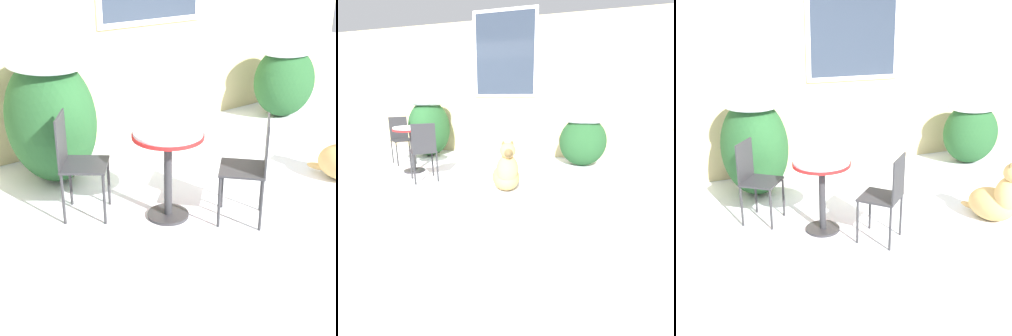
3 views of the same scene
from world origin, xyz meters
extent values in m
plane|color=white|center=(0.00, 0.00, 0.00)|extent=(16.00, 16.00, 0.00)
cube|color=#D1BC84|center=(0.00, 2.20, 1.38)|extent=(8.00, 0.06, 2.75)
ellipsoid|color=#235128|center=(-0.77, 1.59, 0.59)|extent=(0.80, 1.01, 1.18)
ellipsoid|color=white|center=(-0.77, 1.59, 1.12)|extent=(0.68, 0.86, 0.12)
ellipsoid|color=#235128|center=(2.41, 1.60, 0.45)|extent=(0.83, 0.69, 0.89)
ellipsoid|color=white|center=(2.41, 1.60, 0.83)|extent=(0.71, 0.59, 0.12)
cylinder|color=#2D2D30|center=(-0.33, 0.35, 0.01)|extent=(0.35, 0.35, 0.03)
cylinder|color=#2D2D30|center=(-0.33, 0.35, 0.36)|extent=(0.07, 0.07, 0.68)
cylinder|color=red|center=(-0.33, 0.35, 0.72)|extent=(0.57, 0.57, 0.03)
cylinder|color=white|center=(-0.33, 0.35, 0.75)|extent=(0.55, 0.55, 0.03)
cube|color=#2D2D30|center=(-0.85, 0.78, 0.45)|extent=(0.51, 0.51, 0.02)
cube|color=#2D2D30|center=(-0.99, 0.88, 0.67)|extent=(0.21, 0.28, 0.42)
cylinder|color=#2D2D30|center=(-0.82, 0.55, 0.22)|extent=(0.02, 0.02, 0.44)
cylinder|color=#2D2D30|center=(-0.62, 0.81, 0.22)|extent=(0.02, 0.02, 0.44)
cylinder|color=#2D2D30|center=(-1.08, 0.74, 0.22)|extent=(0.02, 0.02, 0.44)
cylinder|color=#2D2D30|center=(-0.89, 1.01, 0.22)|extent=(0.02, 0.02, 0.44)
cube|color=#2D2D30|center=(0.12, -0.03, 0.45)|extent=(0.52, 0.52, 0.02)
cube|color=#2D2D30|center=(0.25, -0.16, 0.67)|extent=(0.25, 0.24, 0.42)
cylinder|color=#2D2D30|center=(0.13, 0.20, 0.22)|extent=(0.02, 0.02, 0.44)
cylinder|color=#2D2D30|center=(-0.11, -0.03, 0.22)|extent=(0.02, 0.02, 0.44)
cylinder|color=#2D2D30|center=(0.36, -0.03, 0.22)|extent=(0.02, 0.02, 0.44)
cylinder|color=#2D2D30|center=(0.12, -0.26, 0.22)|extent=(0.02, 0.02, 0.44)
ellipsoid|color=tan|center=(1.35, 0.15, 0.08)|extent=(0.16, 0.25, 0.07)
camera|label=1|loc=(-2.54, -2.68, 2.16)|focal=55.00mm
camera|label=2|loc=(2.42, -3.36, 1.23)|focal=28.00mm
camera|label=3|loc=(-1.54, -3.33, 2.07)|focal=45.00mm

